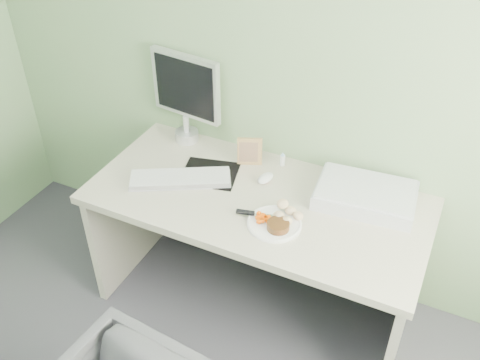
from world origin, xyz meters
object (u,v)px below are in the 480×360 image
at_px(desk, 256,227).
at_px(monitor, 186,93).
at_px(plate, 274,224).
at_px(scanner, 365,196).

bearing_deg(desk, monitor, 150.33).
bearing_deg(monitor, plate, -25.89).
xyz_separation_m(desk, plate, (0.15, -0.14, 0.19)).
relative_size(desk, plate, 6.61).
bearing_deg(desk, plate, -44.05).
distance_m(plate, monitor, 0.87).
bearing_deg(scanner, desk, -163.03).
bearing_deg(plate, desk, 135.95).
relative_size(desk, scanner, 3.55).
bearing_deg(desk, scanner, 22.18).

